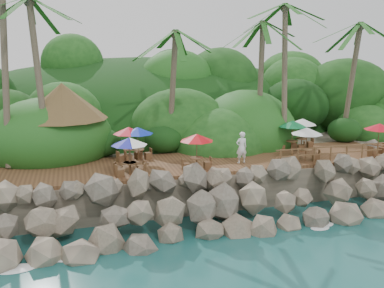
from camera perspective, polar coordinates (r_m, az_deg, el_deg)
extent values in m
plane|color=#19514F|center=(20.23, 4.86, -13.09)|extent=(140.00, 140.00, 0.00)
cube|color=gray|center=(34.51, -4.62, -0.31)|extent=(32.00, 25.20, 2.10)
ellipsoid|color=#143811|center=(41.94, -6.67, 0.50)|extent=(44.80, 28.00, 15.40)
cube|color=brown|center=(24.80, 0.00, -2.71)|extent=(26.00, 5.00, 0.20)
ellipsoid|color=white|center=(19.50, -22.01, -14.97)|extent=(1.20, 0.80, 0.06)
ellipsoid|color=white|center=(19.37, -12.87, -14.52)|extent=(1.20, 0.80, 0.06)
ellipsoid|color=white|center=(19.70, -3.88, -13.72)|extent=(1.20, 0.80, 0.06)
ellipsoid|color=white|center=(20.47, 4.55, -12.67)|extent=(1.20, 0.80, 0.06)
ellipsoid|color=white|center=(21.63, 12.17, -11.48)|extent=(1.20, 0.80, 0.06)
ellipsoid|color=white|center=(23.13, 18.84, -10.27)|extent=(1.20, 0.80, 0.06)
ellipsoid|color=white|center=(24.89, 24.60, -9.10)|extent=(1.20, 0.80, 0.06)
cylinder|color=brown|center=(25.44, -20.22, 7.91)|extent=(0.94, 1.97, 9.34)
cylinder|color=brown|center=(25.56, -24.31, 11.09)|extent=(0.85, 2.26, 12.43)
cylinder|color=brown|center=(26.91, -2.70, 7.02)|extent=(0.81, 1.17, 7.67)
ellipsoid|color=#23601E|center=(26.81, -2.79, 15.21)|extent=(6.00, 6.00, 2.40)
cylinder|color=brown|center=(29.28, 9.36, 7.98)|extent=(0.46, 0.62, 8.34)
ellipsoid|color=#23601E|center=(29.24, 9.66, 16.14)|extent=(6.00, 6.00, 2.40)
cylinder|color=brown|center=(28.75, 12.58, 8.96)|extent=(0.92, 2.11, 9.44)
ellipsoid|color=#23601E|center=(28.86, 13.06, 18.44)|extent=(6.00, 6.00, 2.40)
cylinder|color=brown|center=(31.96, 20.98, 7.69)|extent=(0.51, 1.22, 8.32)
ellipsoid|color=#23601E|center=(31.93, 21.58, 15.13)|extent=(6.00, 6.00, 2.40)
cylinder|color=brown|center=(25.49, -20.16, -0.07)|extent=(0.16, 0.16, 2.40)
cylinder|color=brown|center=(25.43, -13.87, 0.32)|extent=(0.16, 0.16, 2.40)
cylinder|color=brown|center=(28.22, -19.81, 1.14)|extent=(0.16, 0.16, 2.40)
cylinder|color=brown|center=(28.17, -14.13, 1.49)|extent=(0.16, 0.16, 2.40)
cone|color=brown|center=(26.43, -17.31, 5.63)|extent=(5.33, 5.33, 2.20)
cylinder|color=brown|center=(22.40, -8.54, -3.40)|extent=(0.07, 0.07, 0.66)
cylinder|color=brown|center=(22.31, -8.57, -2.56)|extent=(0.75, 0.75, 0.04)
cylinder|color=brown|center=(22.23, -8.60, -1.78)|extent=(0.04, 0.04, 1.96)
cone|color=#0B0F97|center=(22.04, -8.67, 0.35)|extent=(1.87, 1.87, 0.40)
cube|color=brown|center=(22.60, -10.07, -3.64)|extent=(0.49, 0.49, 0.41)
cube|color=brown|center=(22.29, -6.97, -3.76)|extent=(0.49, 0.49, 0.41)
cylinder|color=brown|center=(23.16, 0.65, -2.72)|extent=(0.07, 0.07, 0.66)
cylinder|color=brown|center=(23.07, 0.65, -1.91)|extent=(0.75, 0.75, 0.04)
cylinder|color=brown|center=(22.99, 0.65, -1.16)|extent=(0.04, 0.04, 1.96)
cone|color=red|center=(22.80, 0.66, 0.91)|extent=(1.87, 1.87, 0.40)
cube|color=brown|center=(23.03, -0.85, -3.13)|extent=(0.38, 0.38, 0.41)
cube|color=brown|center=(23.36, 2.12, -2.91)|extent=(0.38, 0.38, 0.41)
cylinder|color=brown|center=(25.44, -8.56, -1.46)|extent=(0.07, 0.07, 0.66)
cylinder|color=brown|center=(25.36, -8.59, -0.71)|extent=(0.75, 0.75, 0.04)
cylinder|color=brown|center=(25.29, -8.61, -0.03)|extent=(0.04, 0.04, 1.96)
cone|color=red|center=(25.12, -8.67, 1.86)|extent=(1.87, 1.87, 0.40)
cube|color=brown|center=(25.16, -9.76, -1.95)|extent=(0.50, 0.50, 0.41)
cube|color=brown|center=(25.79, -7.38, -1.51)|extent=(0.50, 0.50, 0.41)
cylinder|color=brown|center=(28.90, 24.06, -0.73)|extent=(0.07, 0.07, 0.66)
cylinder|color=brown|center=(28.83, 24.12, -0.07)|extent=(0.75, 0.75, 0.04)
cylinder|color=brown|center=(28.76, 24.18, 0.53)|extent=(0.04, 0.04, 1.96)
cone|color=red|center=(28.61, 24.33, 2.19)|extent=(1.87, 1.87, 0.40)
cube|color=brown|center=(28.39, 23.40, -1.15)|extent=(0.48, 0.48, 0.41)
cube|color=brown|center=(29.46, 24.65, -0.80)|extent=(0.48, 0.48, 0.41)
cylinder|color=brown|center=(25.91, 15.29, -1.51)|extent=(0.07, 0.07, 0.66)
cylinder|color=brown|center=(25.83, 15.34, -0.78)|extent=(0.75, 0.75, 0.04)
cylinder|color=brown|center=(25.76, 15.38, -0.10)|extent=(0.04, 0.04, 1.96)
cone|color=silver|center=(25.60, 15.49, 1.75)|extent=(1.87, 1.87, 0.40)
cube|color=brown|center=(25.81, 13.92, -1.77)|extent=(0.48, 0.48, 0.41)
cube|color=brown|center=(26.08, 16.62, -1.78)|extent=(0.48, 0.48, 0.41)
cylinder|color=brown|center=(22.43, -8.41, -3.37)|extent=(0.07, 0.07, 0.66)
cylinder|color=brown|center=(22.34, -8.44, -2.54)|extent=(0.75, 0.75, 0.04)
cylinder|color=brown|center=(22.26, -8.46, -1.76)|extent=(0.04, 0.04, 1.96)
cone|color=white|center=(22.07, -8.53, 0.37)|extent=(1.87, 1.87, 0.40)
cube|color=brown|center=(22.23, -9.87, -3.90)|extent=(0.46, 0.46, 0.41)
cube|color=brown|center=(22.71, -6.95, -3.46)|extent=(0.46, 0.46, 0.41)
cylinder|color=brown|center=(25.31, -7.38, -1.49)|extent=(0.07, 0.07, 0.66)
cylinder|color=brown|center=(25.23, -7.40, -0.74)|extent=(0.75, 0.75, 0.04)
cylinder|color=brown|center=(25.16, -7.42, -0.05)|extent=(0.04, 0.04, 1.96)
cone|color=#0D26AF|center=(24.99, -7.47, 1.84)|extent=(1.87, 1.87, 0.40)
cube|color=brown|center=(25.15, -8.71, -1.92)|extent=(0.44, 0.44, 0.41)
cube|color=brown|center=(25.55, -6.05, -1.61)|extent=(0.44, 0.44, 0.41)
cylinder|color=brown|center=(28.22, 13.49, -0.26)|extent=(0.07, 0.07, 0.66)
cylinder|color=brown|center=(28.15, 13.53, 0.41)|extent=(0.75, 0.75, 0.04)
cylinder|color=brown|center=(28.09, 13.56, 1.03)|extent=(0.04, 0.04, 1.96)
cone|color=#0B6B33|center=(27.93, 13.65, 2.73)|extent=(1.87, 1.87, 0.40)
cube|color=brown|center=(28.15, 12.22, -0.49)|extent=(0.48, 0.48, 0.41)
cube|color=brown|center=(28.36, 14.72, -0.53)|extent=(0.48, 0.48, 0.41)
cylinder|color=brown|center=(29.19, 14.76, 0.09)|extent=(0.07, 0.07, 0.66)
cylinder|color=brown|center=(29.12, 14.80, 0.74)|extent=(0.75, 0.75, 0.04)
cylinder|color=brown|center=(29.06, 14.83, 1.34)|extent=(0.04, 0.04, 1.96)
cone|color=white|center=(28.91, 14.93, 2.99)|extent=(1.87, 1.87, 0.40)
cube|color=brown|center=(28.92, 13.66, -0.22)|extent=(0.39, 0.39, 0.41)
cube|color=brown|center=(29.52, 15.81, -0.08)|extent=(0.39, 0.39, 0.41)
cylinder|color=brown|center=(24.22, 12.02, -1.90)|extent=(0.10, 0.10, 1.00)
cylinder|color=brown|center=(24.75, 14.27, -1.70)|extent=(0.10, 0.10, 1.00)
cylinder|color=brown|center=(25.32, 16.43, -1.51)|extent=(0.10, 0.10, 1.00)
cylinder|color=brown|center=(25.92, 18.48, -1.33)|extent=(0.10, 0.10, 1.00)
cylinder|color=brown|center=(26.55, 20.44, -1.15)|extent=(0.10, 0.10, 1.00)
cylinder|color=brown|center=(27.21, 22.31, -0.98)|extent=(0.10, 0.10, 1.00)
cylinder|color=brown|center=(27.90, 24.08, -0.82)|extent=(0.10, 0.10, 1.00)
cube|color=brown|center=(25.82, 18.55, -0.36)|extent=(7.20, 0.06, 0.06)
cube|color=brown|center=(25.91, 18.49, -1.22)|extent=(7.20, 0.06, 0.06)
imported|color=white|center=(24.47, 6.80, -0.49)|extent=(0.71, 0.49, 1.88)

